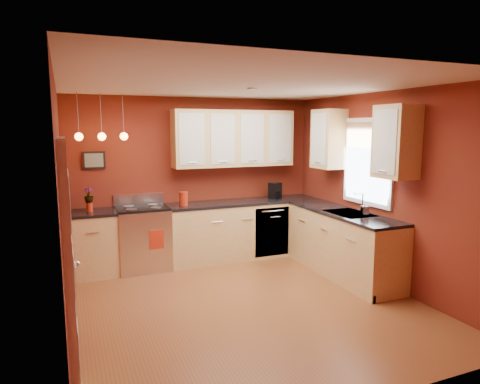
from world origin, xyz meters
name	(u,v)px	position (x,y,z in m)	size (l,w,h in m)	color
floor	(246,304)	(0.00, 0.00, 0.00)	(4.20, 4.20, 0.00)	brown
ceiling	(247,85)	(0.00, 0.00, 2.60)	(4.00, 4.20, 0.02)	beige
wall_back	(196,179)	(0.00, 2.10, 1.30)	(4.00, 0.02, 2.60)	maroon
wall_front	(361,242)	(0.00, -2.10, 1.30)	(4.00, 0.02, 2.60)	maroon
wall_left	(62,211)	(-2.00, 0.00, 1.30)	(0.02, 4.20, 2.60)	maroon
wall_right	(383,189)	(2.00, 0.00, 1.30)	(0.02, 4.20, 2.60)	maroon
base_cabinets_back_left	(92,245)	(-1.65, 1.80, 0.45)	(0.70, 0.60, 0.90)	#E4B97A
base_cabinets_back_right	(244,230)	(0.73, 1.80, 0.45)	(2.54, 0.60, 0.90)	#E4B97A
base_cabinets_right	(342,244)	(1.70, 0.45, 0.45)	(0.60, 2.10, 0.90)	#E4B97A
counter_back_left	(91,213)	(-1.65, 1.80, 0.92)	(0.70, 0.62, 0.04)	black
counter_back_right	(244,202)	(0.73, 1.80, 0.92)	(2.54, 0.62, 0.04)	black
counter_right	(343,212)	(1.70, 0.45, 0.92)	(0.62, 2.10, 0.04)	black
gas_range	(143,238)	(-0.92, 1.80, 0.48)	(0.76, 0.64, 1.11)	silver
dishwasher_front	(272,232)	(1.10, 1.51, 0.45)	(0.60, 0.02, 0.80)	silver
sink	(350,215)	(1.70, 0.30, 0.92)	(0.50, 0.70, 0.33)	gray
window	(368,159)	(1.97, 0.30, 1.69)	(0.06, 1.02, 1.22)	white
door_left_wall	(69,275)	(-1.97, -1.20, 1.03)	(0.12, 0.82, 2.05)	white
upper_cabinets_back	(234,139)	(0.60, 1.93, 1.95)	(2.00, 0.35, 0.90)	#E4B97A
upper_cabinets_right	(359,140)	(1.82, 0.32, 1.95)	(0.35, 1.95, 0.90)	#E4B97A
wall_picture	(94,160)	(-1.55, 2.08, 1.65)	(0.32, 0.03, 0.26)	black
pendant_lights	(102,136)	(-1.45, 1.75, 2.01)	(0.71, 0.11, 0.66)	gray
red_canister	(183,199)	(-0.30, 1.75, 1.05)	(0.14, 0.14, 0.21)	#AA2612
red_vase	(89,206)	(-1.66, 1.81, 1.01)	(0.09, 0.09, 0.14)	#AA2612
flowers	(89,195)	(-1.66, 1.81, 1.18)	(0.13, 0.13, 0.23)	#AA2612
coffee_maker	(275,191)	(1.30, 1.81, 1.06)	(0.23, 0.23, 0.27)	black
soap_pump	(365,208)	(1.79, 0.09, 1.04)	(0.09, 0.09, 0.19)	white
dish_towel	(157,240)	(-0.78, 1.47, 0.52)	(0.20, 0.01, 0.28)	#AA2612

